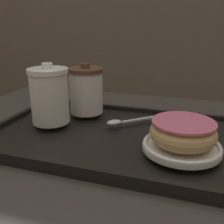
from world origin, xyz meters
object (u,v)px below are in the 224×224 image
(coffee_cup_front, at_px, (50,95))
(coffee_cup_rear, at_px, (86,90))
(spoon, at_px, (124,121))
(donut_chocolate_glazed, at_px, (183,132))

(coffee_cup_front, distance_m, coffee_cup_rear, 0.11)
(spoon, bearing_deg, donut_chocolate_glazed, 102.27)
(donut_chocolate_glazed, bearing_deg, spoon, 144.23)
(donut_chocolate_glazed, height_order, spoon, donut_chocolate_glazed)
(coffee_cup_rear, bearing_deg, coffee_cup_front, -119.55)
(coffee_cup_rear, relative_size, donut_chocolate_glazed, 1.06)
(coffee_cup_rear, xyz_separation_m, donut_chocolate_glazed, (0.25, -0.14, -0.02))
(coffee_cup_front, xyz_separation_m, spoon, (0.17, 0.05, -0.06))
(coffee_cup_rear, bearing_deg, donut_chocolate_glazed, -29.51)
(donut_chocolate_glazed, xyz_separation_m, spoon, (-0.14, 0.10, -0.03))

